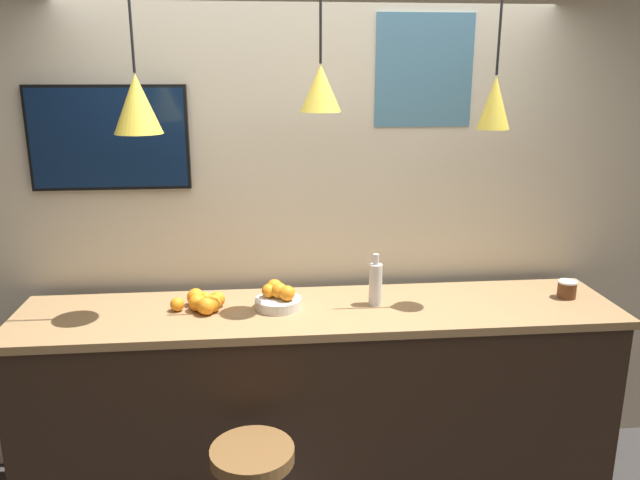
{
  "coord_description": "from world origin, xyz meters",
  "views": [
    {
      "loc": [
        -0.28,
        -2.21,
        2.18
      ],
      "look_at": [
        0.0,
        0.65,
        1.39
      ],
      "focal_mm": 35.0,
      "sensor_mm": 36.0,
      "label": 1
    }
  ],
  "objects_px": {
    "fruit_bowl": "(279,297)",
    "juice_bottle": "(375,283)",
    "mounted_tv": "(109,138)",
    "spread_jar": "(567,289)"
  },
  "relations": [
    {
      "from": "fruit_bowl",
      "to": "juice_bottle",
      "type": "relative_size",
      "value": 0.86
    },
    {
      "from": "spread_jar",
      "to": "mounted_tv",
      "type": "relative_size",
      "value": 0.12
    },
    {
      "from": "juice_bottle",
      "to": "mounted_tv",
      "type": "distance_m",
      "value": 1.52
    },
    {
      "from": "fruit_bowl",
      "to": "juice_bottle",
      "type": "bearing_deg",
      "value": -0.1
    },
    {
      "from": "spread_jar",
      "to": "fruit_bowl",
      "type": "bearing_deg",
      "value": 179.97
    },
    {
      "from": "juice_bottle",
      "to": "mounted_tv",
      "type": "xyz_separation_m",
      "value": [
        -1.31,
        0.35,
        0.69
      ]
    },
    {
      "from": "mounted_tv",
      "to": "spread_jar",
      "type": "bearing_deg",
      "value": -8.57
    },
    {
      "from": "juice_bottle",
      "to": "spread_jar",
      "type": "xyz_separation_m",
      "value": [
        1.0,
        0.0,
        -0.07
      ]
    },
    {
      "from": "juice_bottle",
      "to": "mounted_tv",
      "type": "bearing_deg",
      "value": 165.1
    },
    {
      "from": "juice_bottle",
      "to": "spread_jar",
      "type": "relative_size",
      "value": 2.75
    }
  ]
}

